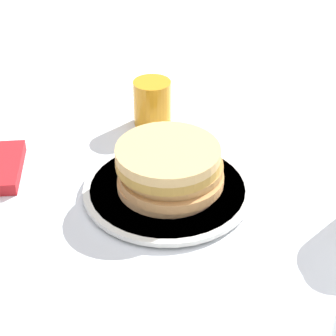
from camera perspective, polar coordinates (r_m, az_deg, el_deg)
The scene contains 4 objects.
ground_plane at distance 0.87m, azimuth 1.30°, elevation -1.88°, with size 4.00×4.00×0.00m, color white.
plate at distance 0.85m, azimuth 0.00°, elevation -2.22°, with size 0.26×0.26×0.01m.
pancake_stack at distance 0.83m, azimuth 0.14°, elevation 0.02°, with size 0.17×0.16×0.07m.
juice_glass at distance 1.01m, azimuth -1.61°, elevation 6.62°, with size 0.07×0.07×0.08m.
Camera 1 is at (0.53, -0.46, 0.52)m, focal length 60.00 mm.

